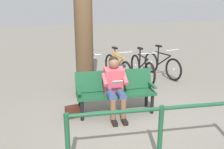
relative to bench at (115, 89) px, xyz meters
name	(u,v)px	position (x,y,z in m)	size (l,w,h in m)	color
ground_plane	(130,116)	(-0.23, 0.28, -0.51)	(40.00, 40.00, 0.00)	slate
bench	(115,89)	(0.00, 0.00, 0.00)	(1.63, 0.58, 0.87)	#194C2D
person_reading	(115,84)	(0.06, 0.16, 0.16)	(0.51, 0.78, 1.20)	#D84C59
handbag	(73,112)	(0.88, 0.02, -0.39)	(0.30, 0.14, 0.24)	#3F1E14
tree_trunk	(83,15)	(0.42, -1.11, 1.43)	(0.42, 0.42, 3.88)	#4C3823
litter_bin	(119,79)	(-0.39, -0.99, -0.14)	(0.34, 0.34, 0.74)	slate
bicycle_orange	(162,65)	(-2.12, -2.07, -0.15)	(0.57, 1.64, 0.94)	black
bicycle_black	(142,68)	(-1.38, -1.86, -0.15)	(0.48, 1.68, 0.94)	black
bicycle_purple	(118,68)	(-0.73, -2.14, -0.15)	(0.48, 1.67, 0.94)	black
bicycle_red	(92,70)	(0.03, -2.10, -0.15)	(0.51, 1.66, 0.94)	black
railing_fence	(161,124)	(-0.13, 1.78, 0.07)	(2.67, 0.32, 0.85)	#194C2D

